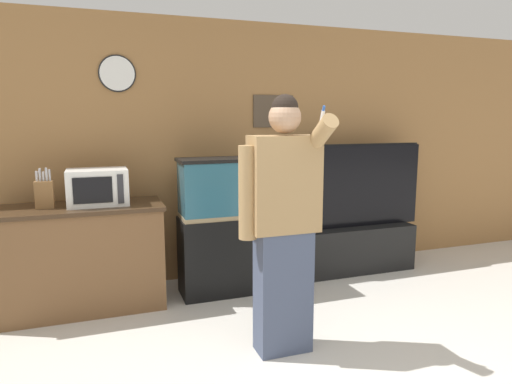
{
  "coord_description": "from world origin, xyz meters",
  "views": [
    {
      "loc": [
        -1.23,
        -1.92,
        1.65
      ],
      "look_at": [
        -0.02,
        1.51,
        1.05
      ],
      "focal_mm": 32.0,
      "sensor_mm": 36.0,
      "label": 1
    }
  ],
  "objects_px": {
    "counter_island": "(81,258)",
    "aquarium_on_stand": "(227,226)",
    "tv_on_stand": "(357,234)",
    "person_standing": "(283,222)",
    "knife_block": "(44,193)",
    "microwave": "(98,187)"
  },
  "relations": [
    {
      "from": "counter_island",
      "to": "aquarium_on_stand",
      "type": "height_order",
      "value": "aquarium_on_stand"
    },
    {
      "from": "person_standing",
      "to": "tv_on_stand",
      "type": "bearing_deg",
      "value": 43.05
    },
    {
      "from": "person_standing",
      "to": "knife_block",
      "type": "bearing_deg",
      "value": 142.05
    },
    {
      "from": "microwave",
      "to": "aquarium_on_stand",
      "type": "relative_size",
      "value": 0.38
    },
    {
      "from": "tv_on_stand",
      "to": "aquarium_on_stand",
      "type": "bearing_deg",
      "value": -174.76
    },
    {
      "from": "microwave",
      "to": "person_standing",
      "type": "height_order",
      "value": "person_standing"
    },
    {
      "from": "counter_island",
      "to": "person_standing",
      "type": "bearing_deg",
      "value": -42.84
    },
    {
      "from": "microwave",
      "to": "knife_block",
      "type": "distance_m",
      "value": 0.42
    },
    {
      "from": "counter_island",
      "to": "tv_on_stand",
      "type": "bearing_deg",
      "value": 1.94
    },
    {
      "from": "knife_block",
      "to": "aquarium_on_stand",
      "type": "xyz_separation_m",
      "value": [
        1.54,
        -0.04,
        -0.39
      ]
    },
    {
      "from": "knife_block",
      "to": "tv_on_stand",
      "type": "distance_m",
      "value": 3.1
    },
    {
      "from": "knife_block",
      "to": "tv_on_stand",
      "type": "relative_size",
      "value": 0.22
    },
    {
      "from": "aquarium_on_stand",
      "to": "microwave",
      "type": "bearing_deg",
      "value": 177.22
    },
    {
      "from": "counter_island",
      "to": "person_standing",
      "type": "distance_m",
      "value": 1.9
    },
    {
      "from": "knife_block",
      "to": "aquarium_on_stand",
      "type": "height_order",
      "value": "aquarium_on_stand"
    },
    {
      "from": "microwave",
      "to": "person_standing",
      "type": "xyz_separation_m",
      "value": [
        1.18,
        -1.26,
        -0.12
      ]
    },
    {
      "from": "knife_block",
      "to": "aquarium_on_stand",
      "type": "relative_size",
      "value": 0.26
    },
    {
      "from": "tv_on_stand",
      "to": "person_standing",
      "type": "relative_size",
      "value": 0.83
    },
    {
      "from": "counter_island",
      "to": "knife_block",
      "type": "relative_size",
      "value": 4.17
    },
    {
      "from": "counter_island",
      "to": "tv_on_stand",
      "type": "height_order",
      "value": "tv_on_stand"
    },
    {
      "from": "counter_island",
      "to": "aquarium_on_stand",
      "type": "bearing_deg",
      "value": -1.9
    },
    {
      "from": "person_standing",
      "to": "counter_island",
      "type": "bearing_deg",
      "value": 137.16
    }
  ]
}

